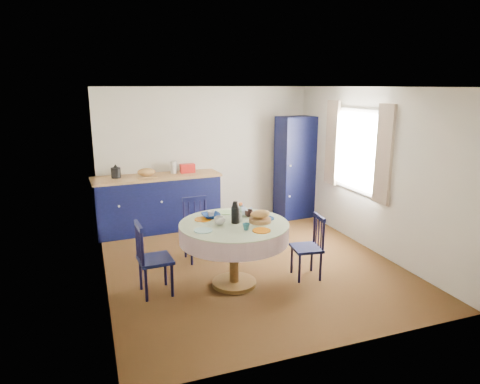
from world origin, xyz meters
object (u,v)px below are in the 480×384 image
object	(u,v)px
chair_right	(309,246)
chair_left	(152,258)
kitchen_counter	(158,202)
mug_d	(211,214)
mug_a	(219,221)
cobalt_bowl	(211,216)
chair_far	(198,229)
mug_b	(246,227)
pantry_cabinet	(295,168)
mug_c	(249,213)
dining_table	(235,233)

from	to	relation	value
chair_right	chair_left	bearing A→B (deg)	-88.48
kitchen_counter	mug_d	world-z (taller)	kitchen_counter
kitchen_counter	mug_a	xyz separation A→B (m)	(0.36, -2.55, 0.38)
mug_a	cobalt_bowl	bearing A→B (deg)	93.78
chair_far	cobalt_bowl	bearing A→B (deg)	-93.54
mug_a	mug_d	distance (m)	0.33
mug_b	mug_d	xyz separation A→B (m)	(-0.25, 0.63, 0.00)
pantry_cabinet	mug_c	size ratio (longest dim) A/B	17.25
chair_right	cobalt_bowl	world-z (taller)	cobalt_bowl
dining_table	mug_d	xyz separation A→B (m)	(-0.21, 0.34, 0.17)
kitchen_counter	mug_c	world-z (taller)	kitchen_counter
mug_c	cobalt_bowl	distance (m)	0.50
pantry_cabinet	cobalt_bowl	world-z (taller)	pantry_cabinet
mug_a	mug_d	xyz separation A→B (m)	(-0.01, 0.33, -0.01)
kitchen_counter	mug_c	distance (m)	2.53
dining_table	mug_a	xyz separation A→B (m)	(-0.20, 0.00, 0.18)
mug_d	cobalt_bowl	world-z (taller)	mug_d
mug_c	mug_d	bearing A→B (deg)	163.75
cobalt_bowl	mug_b	bearing A→B (deg)	-66.25
dining_table	mug_b	bearing A→B (deg)	-81.38
mug_b	mug_c	distance (m)	0.54
kitchen_counter	mug_b	distance (m)	2.94
kitchen_counter	mug_a	world-z (taller)	kitchen_counter
mug_b	mug_a	bearing A→B (deg)	129.38
chair_left	mug_d	distance (m)	0.95
chair_left	chair_far	distance (m)	1.21
dining_table	chair_left	xyz separation A→B (m)	(-1.03, 0.10, -0.24)
dining_table	chair_far	world-z (taller)	dining_table
mug_c	mug_b	bearing A→B (deg)	-114.22
dining_table	chair_far	distance (m)	1.06
pantry_cabinet	cobalt_bowl	bearing A→B (deg)	-142.32
kitchen_counter	cobalt_bowl	xyz separation A→B (m)	(0.34, -2.25, 0.36)
kitchen_counter	chair_far	bearing A→B (deg)	-80.88
mug_a	mug_d	size ratio (longest dim) A/B	1.37
chair_far	cobalt_bowl	xyz separation A→B (m)	(0.01, -0.70, 0.40)
chair_far	mug_b	bearing A→B (deg)	-82.24
mug_b	mug_d	world-z (taller)	mug_d
kitchen_counter	pantry_cabinet	world-z (taller)	pantry_cabinet
mug_b	cobalt_bowl	xyz separation A→B (m)	(-0.27, 0.60, -0.01)
mug_b	mug_c	size ratio (longest dim) A/B	0.78
chair_left	mug_b	size ratio (longest dim) A/B	10.57
chair_left	mug_d	xyz separation A→B (m)	(0.83, 0.23, 0.41)
pantry_cabinet	chair_left	xyz separation A→B (m)	(-3.12, -2.34, -0.51)
chair_left	cobalt_bowl	distance (m)	0.93
kitchen_counter	cobalt_bowl	size ratio (longest dim) A/B	9.16
kitchen_counter	chair_left	distance (m)	2.50
chair_far	mug_d	world-z (taller)	mug_d
pantry_cabinet	mug_b	bearing A→B (deg)	-131.82
chair_right	cobalt_bowl	size ratio (longest dim) A/B	3.50
chair_right	mug_c	bearing A→B (deg)	-104.78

